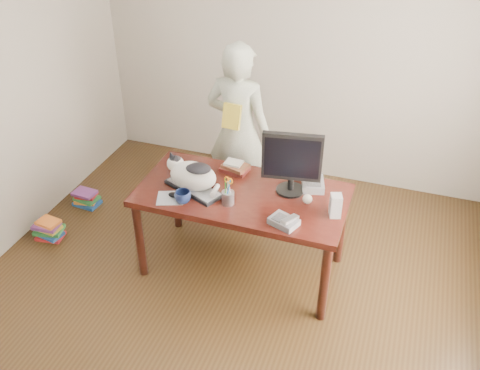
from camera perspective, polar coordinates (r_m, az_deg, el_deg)
name	(u,v)px	position (r m, az deg, el deg)	size (l,w,h in m)	color
room	(211,164)	(3.27, -3.15, 2.27)	(4.50, 4.50, 4.50)	black
desk	(245,203)	(4.22, 0.57, -1.89)	(1.60, 0.80, 0.75)	black
keyboard	(194,188)	(4.11, -4.95, -0.35)	(0.52, 0.36, 0.03)	black
cat	(191,174)	(4.05, -5.20, 1.16)	(0.47, 0.35, 0.27)	white
monitor	(292,160)	(3.94, 5.56, 2.63)	(0.45, 0.25, 0.50)	black
pen_cup	(228,196)	(3.92, -1.29, -1.22)	(0.12, 0.12, 0.24)	#949499
mousepad	(171,198)	(4.04, -7.41, -1.38)	(0.25, 0.24, 0.00)	#A9ADB5
mouse	(174,195)	(4.04, -7.05, -1.06)	(0.11, 0.09, 0.04)	black
coffee_mug	(183,197)	(3.96, -6.12, -1.28)	(0.12, 0.12, 0.09)	#0E1738
phone	(284,221)	(3.74, 4.76, -3.87)	(0.23, 0.20, 0.09)	#5D5D62
speaker	(336,206)	(3.84, 10.16, -2.18)	(0.10, 0.11, 0.17)	#AAAAAD
baseball	(307,199)	(3.97, 7.20, -1.49)	(0.07, 0.07, 0.07)	#EEE5CE
book_stack	(235,167)	(4.31, -0.54, 1.91)	(0.24, 0.20, 0.08)	#4B1614
calculator	(313,184)	(4.16, 7.78, 0.15)	(0.22, 0.26, 0.07)	#5D5D62
person	(238,132)	(4.77, -0.17, 5.72)	(0.60, 0.39, 1.64)	white
held_book	(232,116)	(4.52, -0.89, 7.33)	(0.16, 0.10, 0.22)	gold
book_pile_a	(49,230)	(5.07, -19.70, -4.50)	(0.27, 0.22, 0.18)	#AA181B
book_pile_b	(86,198)	(5.40, -16.07, -1.36)	(0.26, 0.20, 0.15)	navy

